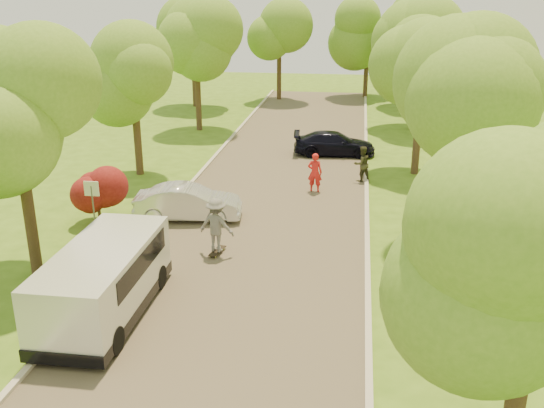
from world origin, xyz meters
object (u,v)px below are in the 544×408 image
Objects in this scene: silver_sedan at (188,203)px; person_olive at (362,164)px; dark_sedan at (334,144)px; minivan at (105,280)px; skateboarder at (216,225)px; longboard at (217,251)px; person_striped at (315,173)px; street_sign at (92,198)px.

silver_sedan is 9.04m from person_olive.
minivan is at bearing 158.64° from dark_sedan.
skateboarder is at bearing 31.98° from person_olive.
skateboarder is (0.00, -0.00, 0.96)m from longboard.
person_olive is at bearing 62.54° from minivan.
person_striped is (2.80, 7.26, -0.18)m from skateboarder.
person_olive reaches higher than longboard.
minivan is 4.92m from skateboarder.
longboard is at bearing 64.28° from minivan.
minivan is at bearing 75.58° from longboard.
minivan is 2.88× the size of skateboarder.
minivan is 3.21× the size of person_olive.
person_olive is at bearing -107.00° from longboard.
person_striped is (-0.58, -6.46, 0.25)m from dark_sedan.
minivan reaches higher than person_striped.
dark_sedan is 2.60× the size of person_olive.
silver_sedan is 2.46× the size of person_olive.
person_olive is at bearing -166.43° from dark_sedan.
person_olive is (4.88, 9.13, -0.22)m from skateboarder.
street_sign reaches higher than dark_sedan.
silver_sedan is at bearing 11.76° from person_olive.
street_sign is 5.85m from minivan.
dark_sedan reaches higher than longboard.
minivan is at bearing -63.49° from street_sign.
person_striped is 2.79m from person_olive.
silver_sedan is at bearing 46.13° from person_striped.
dark_sedan is at bearing 57.97° from street_sign.
street_sign is 0.49× the size of dark_sedan.
person_striped is at bearing 67.01° from minivan.
skateboarder is 7.78m from person_striped.
person_striped is at bearing 40.77° from street_sign.
dark_sedan is (5.25, 10.60, -0.05)m from silver_sedan.
silver_sedan is 0.95× the size of dark_sedan.
silver_sedan is 3.68m from longboard.
dark_sedan is 2.48× the size of person_striped.
street_sign is at bearing 45.37° from person_striped.
skateboarder reaches higher than dark_sedan.
skateboarder is (1.88, -3.12, 0.38)m from silver_sedan.
street_sign is at bearing 1.84° from longboard.
longboard is at bearing 161.66° from dark_sedan.
skateboarder is at bearing 64.28° from minivan.
person_striped reaches higher than silver_sedan.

